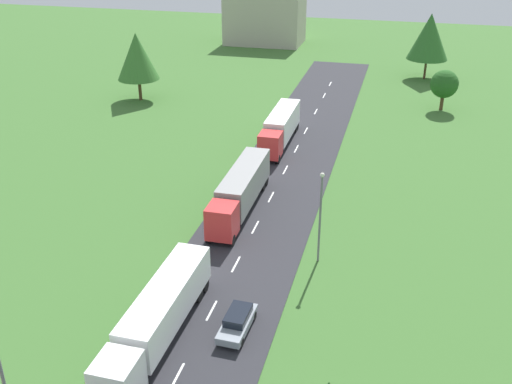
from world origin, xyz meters
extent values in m
cube|color=#2B2B30|center=(0.00, 24.50, 0.03)|extent=(10.00, 140.00, 0.06)
cube|color=white|center=(0.00, 11.64, 0.07)|extent=(0.16, 2.40, 0.01)
cube|color=white|center=(0.00, 18.53, 0.07)|extent=(0.16, 2.40, 0.01)
cube|color=white|center=(0.00, 24.86, 0.07)|extent=(0.16, 2.40, 0.01)
cube|color=white|center=(0.00, 31.23, 0.07)|extent=(0.16, 2.40, 0.01)
cube|color=white|center=(0.00, 37.59, 0.07)|extent=(0.16, 2.40, 0.01)
cube|color=white|center=(0.00, 44.54, 0.07)|extent=(0.16, 2.40, 0.01)
cube|color=white|center=(0.00, 50.95, 0.07)|extent=(0.16, 2.40, 0.01)
cube|color=white|center=(0.00, 57.44, 0.07)|extent=(0.16, 2.40, 0.01)
cube|color=white|center=(0.00, 65.43, 0.07)|extent=(0.16, 2.40, 0.01)
cube|color=white|center=(0.00, 73.38, 0.07)|extent=(0.16, 2.40, 0.01)
cube|color=white|center=(0.00, 80.03, 0.07)|extent=(0.16, 2.40, 0.01)
cube|color=white|center=(-2.48, 8.78, 1.89)|extent=(2.48, 2.77, 2.65)
cube|color=white|center=(-2.37, 16.07, 2.16)|extent=(2.66, 11.17, 2.60)
cube|color=black|center=(-2.37, 16.07, 0.66)|extent=(1.05, 10.59, 0.24)
cylinder|color=black|center=(-1.27, 19.39, 0.56)|extent=(0.36, 1.00, 1.00)
cylinder|color=black|center=(-3.37, 19.42, 0.56)|extent=(0.36, 1.00, 1.00)
cylinder|color=black|center=(-1.25, 20.73, 0.56)|extent=(0.36, 1.00, 1.00)
cylinder|color=black|center=(-3.35, 20.76, 0.56)|extent=(0.36, 1.00, 1.00)
cube|color=red|center=(-2.19, 28.30, 2.00)|extent=(2.45, 2.63, 2.87)
cube|color=black|center=(-2.19, 27.04, 2.51)|extent=(2.10, 0.11, 1.26)
cube|color=gray|center=(-2.21, 35.52, 2.32)|extent=(2.53, 11.14, 2.93)
cube|color=black|center=(-2.21, 35.52, 0.66)|extent=(0.93, 10.58, 0.24)
cylinder|color=black|center=(-1.14, 27.64, 0.56)|extent=(0.35, 1.00, 1.00)
cylinder|color=black|center=(-3.24, 27.64, 0.56)|extent=(0.35, 1.00, 1.00)
cylinder|color=black|center=(-1.17, 38.87, 0.56)|extent=(0.35, 1.00, 1.00)
cylinder|color=black|center=(-3.27, 38.86, 0.56)|extent=(0.35, 1.00, 1.00)
cylinder|color=black|center=(-1.17, 40.20, 0.56)|extent=(0.35, 1.00, 1.00)
cylinder|color=black|center=(-3.27, 40.20, 0.56)|extent=(0.35, 1.00, 1.00)
cube|color=red|center=(-2.24, 46.76, 1.94)|extent=(2.45, 2.65, 2.76)
cube|color=black|center=(-2.23, 45.50, 2.44)|extent=(2.10, 0.11, 1.22)
cube|color=white|center=(-2.27, 53.47, 2.34)|extent=(2.54, 10.10, 2.95)
cube|color=black|center=(-2.27, 53.47, 0.66)|extent=(0.94, 9.59, 0.24)
cylinder|color=black|center=(-1.19, 46.10, 0.56)|extent=(0.35, 1.00, 1.00)
cylinder|color=black|center=(-3.29, 46.09, 0.56)|extent=(0.35, 1.00, 1.00)
cylinder|color=black|center=(-1.23, 56.50, 0.56)|extent=(0.35, 1.00, 1.00)
cylinder|color=black|center=(-3.33, 56.49, 0.56)|extent=(0.35, 1.00, 1.00)
cylinder|color=black|center=(-1.23, 57.71, 0.56)|extent=(0.35, 1.00, 1.00)
cylinder|color=black|center=(-3.33, 57.71, 0.56)|extent=(0.35, 1.00, 1.00)
cube|color=#8C939E|center=(2.42, 16.81, 0.66)|extent=(1.86, 4.45, 0.55)
cube|color=black|center=(2.43, 17.03, 1.23)|extent=(1.52, 2.51, 0.59)
cylinder|color=black|center=(3.12, 15.29, 0.38)|extent=(0.24, 0.65, 0.64)
cylinder|color=black|center=(1.61, 15.35, 0.38)|extent=(0.24, 0.65, 0.64)
cylinder|color=black|center=(3.22, 18.28, 0.38)|extent=(0.24, 0.65, 0.64)
cylinder|color=black|center=(1.72, 18.33, 0.38)|extent=(0.24, 0.65, 0.64)
cylinder|color=slate|center=(6.38, 27.18, 3.82)|extent=(0.18, 0.18, 7.64)
sphere|color=silver|center=(6.38, 27.18, 7.76)|extent=(0.36, 0.36, 0.36)
cylinder|color=#513823|center=(-26.24, 64.76, 1.58)|extent=(0.47, 0.47, 3.15)
cone|color=#38702D|center=(-26.24, 64.76, 6.49)|extent=(6.07, 6.07, 6.68)
cylinder|color=#513823|center=(17.04, 70.90, 1.13)|extent=(0.49, 0.49, 2.26)
sphere|color=#23561E|center=(17.04, 70.90, 3.72)|extent=(3.89, 3.89, 3.89)
cylinder|color=#513823|center=(14.67, 87.42, 1.64)|extent=(0.38, 0.38, 3.27)
cone|color=#2D6628|center=(14.67, 87.42, 6.92)|extent=(6.64, 6.64, 7.30)
cube|color=#B2A899|center=(-17.59, 107.73, 4.82)|extent=(15.37, 10.03, 9.63)
camera|label=1|loc=(11.86, -14.93, 26.80)|focal=42.22mm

